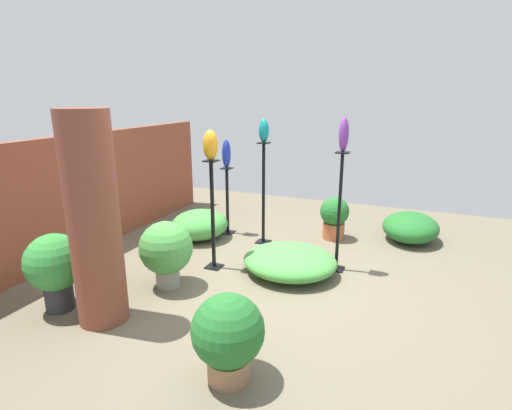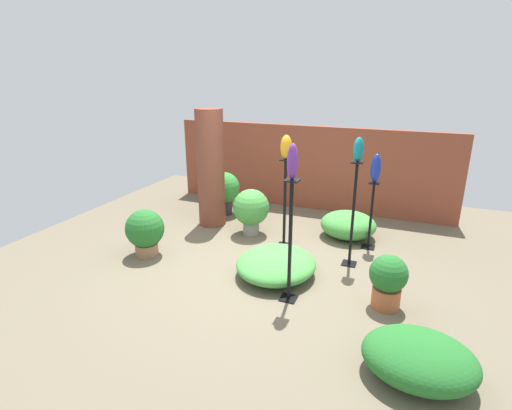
{
  "view_description": "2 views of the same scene",
  "coord_description": "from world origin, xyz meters",
  "views": [
    {
      "loc": [
        -4.07,
        -1.56,
        2.19
      ],
      "look_at": [
        0.2,
        0.22,
        0.89
      ],
      "focal_mm": 28.0,
      "sensor_mm": 36.0,
      "label": 1
    },
    {
      "loc": [
        1.93,
        -4.81,
        2.67
      ],
      "look_at": [
        -0.03,
        0.03,
        0.9
      ],
      "focal_mm": 28.0,
      "sensor_mm": 36.0,
      "label": 2
    }
  ],
  "objects": [
    {
      "name": "ground_plane",
      "position": [
        0.0,
        0.0,
        0.0
      ],
      "size": [
        8.0,
        8.0,
        0.0
      ],
      "primitive_type": "plane",
      "color": "#6B604C"
    },
    {
      "name": "brick_wall_back",
      "position": [
        0.0,
        2.77,
        0.83
      ],
      "size": [
        5.6,
        0.12,
        1.65
      ],
      "primitive_type": "cube",
      "color": "brown",
      "rests_on": "ground"
    },
    {
      "name": "brick_pillar",
      "position": [
        -1.37,
        1.22,
        1.03
      ],
      "size": [
        0.48,
        0.48,
        2.07
      ],
      "primitive_type": "cylinder",
      "color": "brown",
      "rests_on": "ground"
    },
    {
      "name": "pedestal_teal",
      "position": [
        1.23,
        0.53,
        0.7
      ],
      "size": [
        0.2,
        0.2,
        1.51
      ],
      "color": "black",
      "rests_on": "ground"
    },
    {
      "name": "pedestal_cobalt",
      "position": [
        1.41,
        1.22,
        0.49
      ],
      "size": [
        0.2,
        0.2,
        1.07
      ],
      "color": "black",
      "rests_on": "ground"
    },
    {
      "name": "pedestal_violet",
      "position": [
        0.69,
        -0.69,
        0.7
      ],
      "size": [
        0.2,
        0.2,
        1.52
      ],
      "color": "black",
      "rests_on": "ground"
    },
    {
      "name": "pedestal_amber",
      "position": [
        0.14,
        0.79,
        0.65
      ],
      "size": [
        0.2,
        0.2,
        1.41
      ],
      "color": "black",
      "rests_on": "ground"
    },
    {
      "name": "art_vase_teal",
      "position": [
        1.23,
        0.53,
        1.68
      ],
      "size": [
        0.14,
        0.15,
        0.33
      ],
      "primitive_type": "ellipsoid",
      "color": "#0F727A",
      "rests_on": "pedestal_teal"
    },
    {
      "name": "art_vase_cobalt",
      "position": [
        1.41,
        1.22,
        1.29
      ],
      "size": [
        0.15,
        0.13,
        0.44
      ],
      "primitive_type": "ellipsoid",
      "color": "#192D9E",
      "rests_on": "pedestal_cobalt"
    },
    {
      "name": "art_vase_violet",
      "position": [
        0.69,
        -0.69,
        1.72
      ],
      "size": [
        0.13,
        0.12,
        0.41
      ],
      "primitive_type": "ellipsoid",
      "color": "#6B2D8C",
      "rests_on": "pedestal_violet"
    },
    {
      "name": "art_vase_amber",
      "position": [
        0.14,
        0.79,
        1.59
      ],
      "size": [
        0.18,
        0.18,
        0.36
      ],
      "primitive_type": "ellipsoid",
      "color": "orange",
      "rests_on": "pedestal_amber"
    },
    {
      "name": "potted_plant_back_center",
      "position": [
        -0.53,
        1.04,
        0.46
      ],
      "size": [
        0.62,
        0.62,
        0.79
      ],
      "color": "gray",
      "rests_on": "ground"
    },
    {
      "name": "potted_plant_front_left",
      "position": [
        1.81,
        -0.42,
        0.36
      ],
      "size": [
        0.44,
        0.44,
        0.66
      ],
      "color": "#B25B38",
      "rests_on": "ground"
    },
    {
      "name": "potted_plant_mid_left",
      "position": [
        -1.68,
        -0.32,
        0.4
      ],
      "size": [
        0.58,
        0.58,
        0.72
      ],
      "color": "#936B4C",
      "rests_on": "ground"
    },
    {
      "name": "potted_plant_front_right",
      "position": [
        -1.4,
        1.79,
        0.49
      ],
      "size": [
        0.59,
        0.59,
        0.83
      ],
      "color": "#2D2D33",
      "rests_on": "ground"
    },
    {
      "name": "foliage_bed_east",
      "position": [
        2.18,
        -1.52,
        0.21
      ],
      "size": [
        1.02,
        0.83,
        0.42
      ],
      "primitive_type": "ellipsoid",
      "color": "#236B28",
      "rests_on": "ground"
    },
    {
      "name": "foliage_bed_west",
      "position": [
        0.35,
        -0.18,
        0.16
      ],
      "size": [
        1.08,
        1.18,
        0.33
      ],
      "primitive_type": "ellipsoid",
      "color": "#479942",
      "rests_on": "ground"
    },
    {
      "name": "foliage_bed_center",
      "position": [
        1.03,
        1.52,
        0.22
      ],
      "size": [
        0.92,
        0.86,
        0.44
      ],
      "primitive_type": "ellipsoid",
      "color": "#479942",
      "rests_on": "ground"
    }
  ]
}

